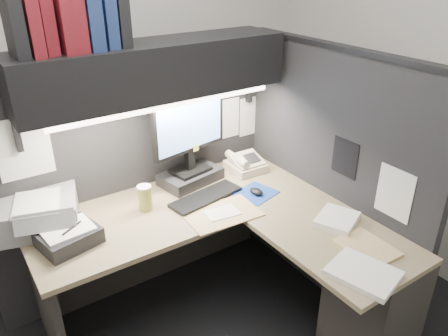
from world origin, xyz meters
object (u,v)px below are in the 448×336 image
(coffee_cup, at_px, (145,199))
(keyboard, at_px, (206,197))
(notebook_stack, at_px, (69,237))
(monitor, at_px, (190,150))
(telephone, at_px, (246,164))
(overhead_shelf, at_px, (156,70))
(printer, at_px, (37,213))
(desk, at_px, (275,275))

(coffee_cup, bearing_deg, keyboard, -14.13)
(keyboard, relative_size, coffee_cup, 3.22)
(coffee_cup, xyz_separation_m, notebook_stack, (-0.47, -0.09, -0.03))
(monitor, distance_m, telephone, 0.44)
(notebook_stack, bearing_deg, telephone, 7.97)
(coffee_cup, relative_size, notebook_stack, 0.52)
(overhead_shelf, xyz_separation_m, printer, (-0.74, 0.03, -0.69))
(monitor, xyz_separation_m, printer, (-0.95, 0.02, -0.15))
(desk, height_order, overhead_shelf, overhead_shelf)
(printer, relative_size, notebook_stack, 1.48)
(telephone, bearing_deg, overhead_shelf, 176.76)
(printer, bearing_deg, monitor, 14.68)
(desk, distance_m, telephone, 0.83)
(desk, relative_size, coffee_cup, 11.71)
(desk, relative_size, notebook_stack, 6.04)
(desk, relative_size, telephone, 7.24)
(desk, xyz_separation_m, notebook_stack, (-0.96, 0.53, 0.33))
(keyboard, distance_m, printer, 0.95)
(keyboard, xyz_separation_m, telephone, (0.43, 0.18, 0.03))
(coffee_cup, height_order, notebook_stack, coffee_cup)
(keyboard, relative_size, notebook_stack, 1.66)
(desk, relative_size, overhead_shelf, 1.10)
(keyboard, xyz_separation_m, printer, (-0.91, 0.26, 0.07))
(overhead_shelf, distance_m, keyboard, 0.81)
(keyboard, bearing_deg, desk, -84.88)
(desk, distance_m, monitor, 0.93)
(keyboard, distance_m, telephone, 0.47)
(desk, distance_m, printer, 1.36)
(keyboard, bearing_deg, overhead_shelf, 117.72)
(coffee_cup, relative_size, printer, 0.35)
(overhead_shelf, bearing_deg, notebook_stack, -160.99)
(coffee_cup, distance_m, printer, 0.58)
(monitor, height_order, printer, monitor)
(desk, relative_size, keyboard, 3.64)
(monitor, distance_m, keyboard, 0.33)
(keyboard, relative_size, printer, 1.13)
(notebook_stack, bearing_deg, overhead_shelf, 19.01)
(printer, distance_m, notebook_stack, 0.28)
(monitor, xyz_separation_m, telephone, (0.40, -0.06, -0.19))
(coffee_cup, bearing_deg, overhead_shelf, 36.37)
(coffee_cup, distance_m, notebook_stack, 0.48)
(overhead_shelf, height_order, coffee_cup, overhead_shelf)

